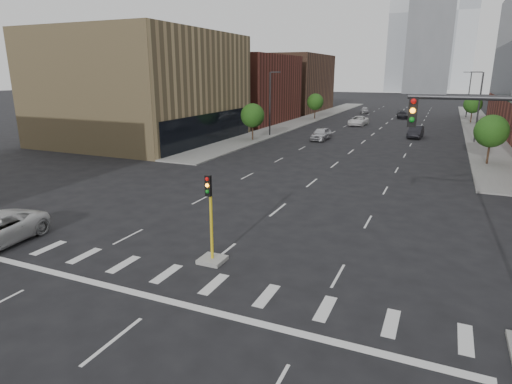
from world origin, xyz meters
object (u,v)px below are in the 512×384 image
Objects in this scene: median_traffic_signal at (212,244)px; car_distant at (365,110)px; car_mid_right at (416,132)px; car_near_left at (321,134)px; car_far_left at (358,121)px; car_deep_right at (402,115)px.

median_traffic_signal is 83.39m from car_distant.
car_near_left is at bearing -144.38° from car_mid_right.
car_near_left is at bearing -97.57° from car_distant.
car_near_left is 1.17× the size of car_distant.
car_far_left is 16.47m from car_deep_right.
car_mid_right reaches higher than car_deep_right.
car_distant is (-1.60, 42.73, -0.13)m from car_near_left.
car_near_left reaches higher than car_mid_right.
car_deep_right is 12.14m from car_distant.
car_far_left is at bearing 86.21° from car_near_left.
car_far_left is (-4.21, 59.46, -0.19)m from median_traffic_signal.
car_far_left is (-10.26, 11.63, -0.05)m from car_mid_right.
car_near_left is 0.88× the size of car_far_left.
car_deep_right is (1.67, 74.85, -0.27)m from median_traffic_signal.
median_traffic_signal is 1.04× the size of car_distant.
car_near_left reaches higher than car_deep_right.
car_near_left is 35.27m from car_deep_right.
car_deep_right is at bearing 102.27° from car_mid_right.
car_distant is at bearing 92.69° from car_near_left.
median_traffic_signal reaches higher than car_deep_right.
car_distant is at bearing 127.72° from car_deep_right.
median_traffic_signal is 0.78× the size of car_far_left.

